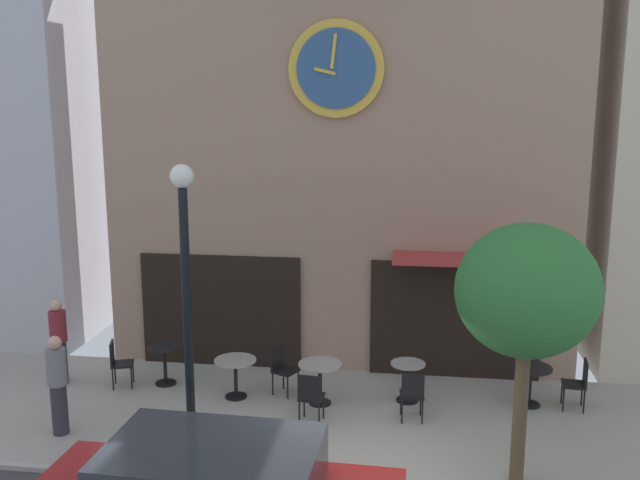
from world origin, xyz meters
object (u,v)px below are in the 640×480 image
cafe_table_center (165,359)px  cafe_table_leftmost (530,377)px  cafe_chair_near_tree (310,394)px  cafe_chair_near_lamp (412,392)px  pedestrian_maroon (59,341)px  street_tree (527,292)px  cafe_table_near_door (320,374)px  cafe_table_near_curb (408,376)px  cafe_chair_outer (282,366)px  cafe_table_rightmost (235,370)px  cafe_chair_under_awning (579,381)px  street_lamp (187,307)px  cafe_chair_by_entrance (118,360)px  pedestrian_grey (58,384)px

cafe_table_center → cafe_table_leftmost: (6.78, -0.05, 0.02)m
cafe_table_center → cafe_chair_near_tree: size_ratio=0.85×
cafe_chair_near_lamp → pedestrian_maroon: size_ratio=0.54×
street_tree → cafe_table_near_door: 4.46m
cafe_table_near_curb → pedestrian_maroon: (-6.62, -0.08, 0.38)m
cafe_chair_outer → street_tree: bearing=-33.7°
cafe_table_rightmost → cafe_chair_outer: cafe_chair_outer is taller
cafe_chair_near_tree → cafe_chair_near_lamp: 1.72m
cafe_table_leftmost → cafe_chair_under_awning: bearing=-2.9°
cafe_table_leftmost → cafe_chair_near_tree: bearing=-161.5°
cafe_table_near_curb → cafe_table_leftmost: 2.16m
street_lamp → cafe_table_near_door: bearing=43.3°
cafe_chair_under_awning → cafe_chair_by_entrance: bearing=-178.9°
street_tree → cafe_chair_near_tree: size_ratio=4.18×
street_lamp → cafe_chair_by_entrance: 3.33m
cafe_chair_under_awning → cafe_chair_outer: size_ratio=1.00×
cafe_chair_by_entrance → cafe_chair_under_awning: size_ratio=1.00×
street_tree → cafe_chair_outer: 5.22m
street_lamp → cafe_table_leftmost: 6.19m
street_tree → pedestrian_grey: bearing=175.8°
cafe_chair_near_lamp → cafe_chair_outer: (-2.41, 0.88, 0.00)m
cafe_table_rightmost → cafe_table_leftmost: cafe_table_rightmost is taller
cafe_table_leftmost → cafe_chair_outer: bearing=-179.2°
street_lamp → cafe_table_near_curb: (3.38, 2.05, -1.77)m
street_tree → cafe_table_center: size_ratio=4.90×
cafe_table_near_curb → cafe_chair_by_entrance: cafe_chair_by_entrance is taller
cafe_chair_near_lamp → cafe_chair_outer: 2.56m
cafe_chair_by_entrance → cafe_chair_near_lamp: size_ratio=1.00×
cafe_chair_outer → pedestrian_grey: 3.90m
street_tree → cafe_chair_by_entrance: (-7.04, 2.47, -2.28)m
cafe_table_rightmost → cafe_table_near_curb: bearing=4.7°
cafe_table_leftmost → cafe_chair_under_awning: 0.83m
cafe_table_center → cafe_chair_under_awning: cafe_chair_under_awning is taller
cafe_chair_near_tree → pedestrian_grey: 4.11m
cafe_chair_near_lamp → cafe_chair_outer: size_ratio=1.00×
cafe_chair_by_entrance → cafe_chair_near_lamp: bearing=-7.6°
cafe_chair_under_awning → pedestrian_grey: (-8.59, -2.11, 0.33)m
cafe_chair_under_awning → cafe_chair_outer: same height
street_tree → cafe_table_center: 7.16m
cafe_table_center → cafe_chair_near_lamp: bearing=-11.9°
street_lamp → cafe_chair_outer: street_lamp is taller
street_lamp → street_tree: (4.97, -0.51, 0.55)m
cafe_table_near_curb → cafe_chair_near_lamp: cafe_chair_near_lamp is taller
cafe_table_rightmost → pedestrian_maroon: bearing=177.1°
cafe_table_near_door → cafe_table_near_curb: cafe_table_near_door is taller
pedestrian_maroon → cafe_chair_near_tree: bearing=-12.0°
street_lamp → pedestrian_maroon: size_ratio=2.66×
cafe_chair_outer → cafe_table_leftmost: bearing=0.8°
street_lamp → cafe_table_leftmost: street_lamp is taller
street_lamp → cafe_chair_by_entrance: size_ratio=4.94×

